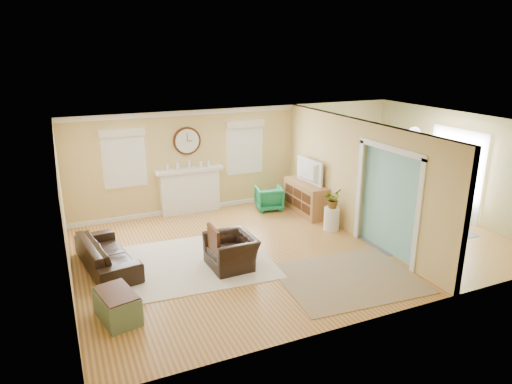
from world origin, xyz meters
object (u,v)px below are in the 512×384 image
sofa (107,254)px  credenza (306,198)px  dining_table (389,209)px  green_chair (269,198)px  eames_chair (231,251)px

sofa → credenza: credenza is taller
sofa → credenza: size_ratio=1.34×
sofa → dining_table: (6.58, -0.18, 0.03)m
green_chair → dining_table: dining_table is taller
green_chair → credenza: (0.75, -0.62, 0.10)m
eames_chair → green_chair: eames_chair is taller
credenza → sofa: bearing=-166.8°
sofa → eames_chair: eames_chair is taller
eames_chair → sofa: bearing=-113.9°
eames_chair → dining_table: 4.43m
sofa → credenza: (5.03, 1.18, 0.11)m
sofa → dining_table: 6.58m
credenza → dining_table: bearing=-41.3°
sofa → eames_chair: (2.21, -0.89, 0.02)m
sofa → green_chair: (4.28, 1.79, 0.01)m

